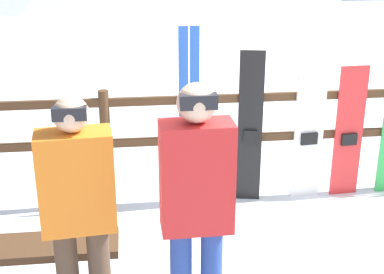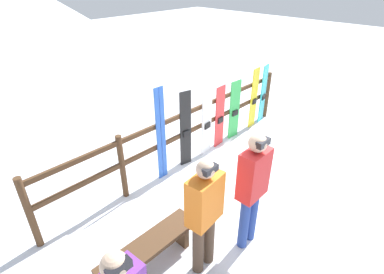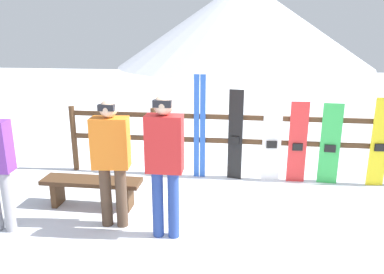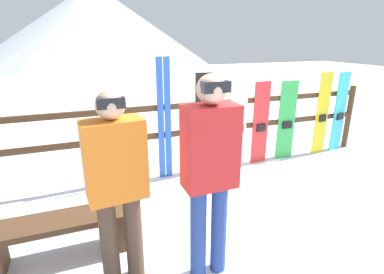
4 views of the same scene
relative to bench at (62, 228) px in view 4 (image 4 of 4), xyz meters
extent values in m
plane|color=white|center=(2.06, -0.20, -0.32)|extent=(40.00, 40.00, 0.00)
cone|color=silver|center=(2.06, 23.41, 2.68)|extent=(18.00, 18.00, 6.00)
cylinder|color=#4C331E|center=(0.59, 1.41, 0.27)|extent=(0.10, 0.10, 1.18)
cylinder|color=#4C331E|center=(2.06, 1.41, 0.27)|extent=(0.10, 0.10, 1.18)
cylinder|color=#4C331E|center=(3.53, 1.41, 0.27)|extent=(0.10, 0.10, 1.18)
cylinder|color=#4C331E|center=(5.01, 1.41, 0.27)|extent=(0.10, 0.10, 1.18)
cube|color=#4C331E|center=(2.06, 1.41, 0.33)|extent=(5.89, 0.05, 0.08)
cube|color=#4C331E|center=(2.06, 1.41, 0.75)|extent=(5.89, 0.05, 0.08)
cube|color=#4C331E|center=(0.00, 0.00, 0.07)|extent=(1.42, 0.36, 0.06)
cube|color=#4C331E|center=(0.53, 0.00, -0.14)|extent=(0.08, 0.29, 0.36)
cylinder|color=navy|center=(1.11, -0.66, 0.11)|extent=(0.14, 0.14, 0.85)
cylinder|color=navy|center=(1.30, -0.66, 0.11)|extent=(0.14, 0.14, 0.85)
cube|color=red|center=(1.21, -0.66, 0.88)|extent=(0.43, 0.24, 0.68)
sphere|color=#D8B293|center=(1.21, -0.66, 1.33)|extent=(0.23, 0.23, 0.23)
cube|color=black|center=(1.21, -0.73, 1.36)|extent=(0.21, 0.08, 0.08)
cylinder|color=#4C3828|center=(0.39, -0.48, 0.09)|extent=(0.15, 0.15, 0.80)
cylinder|color=#4C3828|center=(0.59, -0.48, 0.09)|extent=(0.15, 0.15, 0.80)
cube|color=orange|center=(0.49, -0.48, 0.81)|extent=(0.48, 0.29, 0.64)
sphere|color=#D8B293|center=(0.49, -0.48, 1.23)|extent=(0.22, 0.22, 0.22)
cube|color=black|center=(0.49, -0.55, 1.26)|extent=(0.20, 0.08, 0.08)
cube|color=blue|center=(1.34, 1.35, 0.57)|extent=(0.09, 0.02, 1.78)
cube|color=blue|center=(1.45, 1.35, 0.57)|extent=(0.09, 0.02, 1.78)
cube|color=black|center=(2.00, 1.35, 0.45)|extent=(0.24, 0.07, 1.54)
cube|color=black|center=(2.00, 1.32, 0.38)|extent=(0.14, 0.06, 0.12)
cube|color=white|center=(2.60, 1.35, 0.39)|extent=(0.31, 0.06, 1.42)
cube|color=black|center=(2.60, 1.32, 0.32)|extent=(0.17, 0.05, 0.12)
cube|color=red|center=(3.02, 1.35, 0.37)|extent=(0.30, 0.05, 1.36)
cube|color=black|center=(3.02, 1.32, 0.30)|extent=(0.16, 0.04, 0.12)
cube|color=green|center=(3.54, 1.35, 0.36)|extent=(0.32, 0.04, 1.35)
cube|color=black|center=(3.54, 1.32, 0.29)|extent=(0.18, 0.04, 0.12)
cube|color=yellow|center=(4.30, 1.35, 0.41)|extent=(0.27, 0.04, 1.46)
cube|color=black|center=(4.30, 1.32, 0.34)|extent=(0.15, 0.04, 0.12)
cube|color=#2DBFCC|center=(4.70, 1.35, 0.41)|extent=(0.30, 0.08, 1.45)
cube|color=black|center=(4.70, 1.32, 0.33)|extent=(0.17, 0.06, 0.12)
camera|label=1|loc=(0.84, -3.50, 2.18)|focal=50.00mm
camera|label=2|loc=(-1.50, -2.20, 3.13)|focal=28.00mm
camera|label=3|loc=(2.06, -4.72, 2.12)|focal=35.00mm
camera|label=4|loc=(0.29, -2.66, 1.69)|focal=28.00mm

